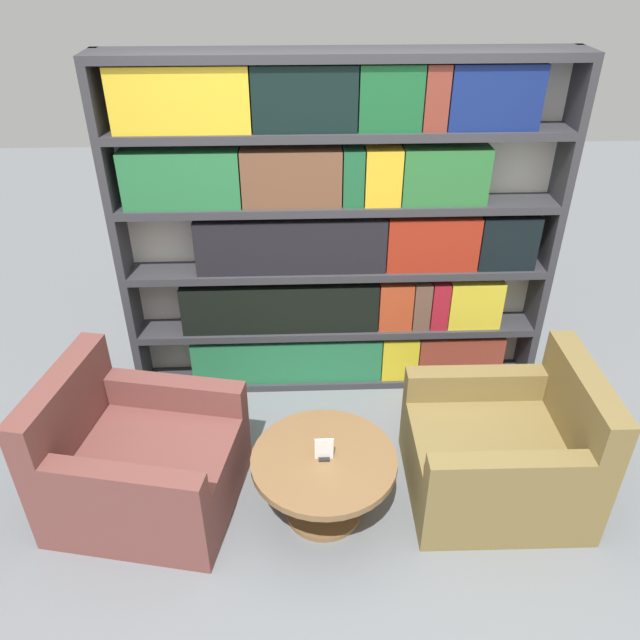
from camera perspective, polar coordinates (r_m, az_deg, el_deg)
name	(u,v)px	position (r m, az deg, el deg)	size (l,w,h in m)	color
ground_plane	(349,518)	(3.62, 2.70, -17.66)	(14.00, 14.00, 0.00)	slate
bookshelf	(338,236)	(3.98, 1.63, 7.68)	(2.76, 0.30, 2.21)	silver
armchair_left	(139,463)	(3.64, -16.21, -12.46)	(1.09, 1.00, 0.83)	brown
armchair_right	(504,454)	(3.70, 16.45, -11.66)	(0.95, 0.84, 0.83)	olive
coffee_table	(324,474)	(3.43, 0.36, -13.86)	(0.78, 0.78, 0.41)	brown
table_sign	(324,450)	(3.31, 0.37, -11.82)	(0.10, 0.06, 0.13)	black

